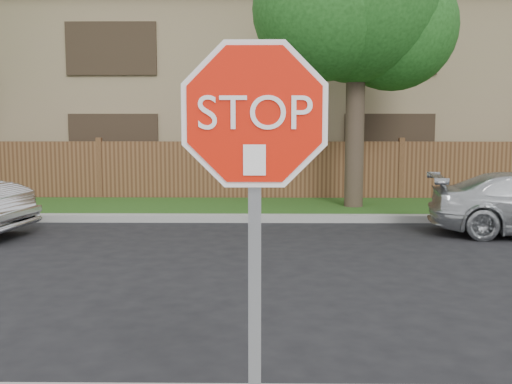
{
  "coord_description": "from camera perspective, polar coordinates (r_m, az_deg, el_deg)",
  "views": [
    {
      "loc": [
        0.35,
        -4.43,
        2.11
      ],
      "look_at": [
        0.31,
        -0.9,
        1.7
      ],
      "focal_mm": 42.0,
      "sensor_mm": 36.0,
      "label": 1
    }
  ],
  "objects": [
    {
      "name": "far_curb",
      "position": [
        12.75,
        -0.9,
        -2.51
      ],
      "size": [
        70.0,
        0.3,
        0.15
      ],
      "primitive_type": "cube",
      "color": "gray",
      "rests_on": "ground"
    },
    {
      "name": "fence",
      "position": [
        15.89,
        -0.58,
        1.95
      ],
      "size": [
        70.0,
        0.12,
        1.6
      ],
      "primitive_type": "cube",
      "color": "#4C2D1A",
      "rests_on": "ground"
    },
    {
      "name": "grass_strip",
      "position": [
        14.38,
        -0.72,
        -1.52
      ],
      "size": [
        70.0,
        3.0,
        0.12
      ],
      "primitive_type": "cube",
      "color": "#1E4714",
      "rests_on": "ground"
    },
    {
      "name": "stop_sign",
      "position": [
        2.96,
        -0.14,
        1.18
      ],
      "size": [
        1.01,
        0.13,
        2.55
      ],
      "color": "gray",
      "rests_on": "sidewalk_near"
    },
    {
      "name": "apartment_building",
      "position": [
        21.48,
        -0.26,
        10.47
      ],
      "size": [
        35.2,
        9.2,
        7.2
      ],
      "color": "#96835D",
      "rests_on": "ground"
    }
  ]
}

